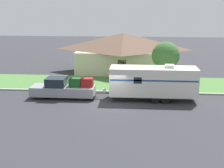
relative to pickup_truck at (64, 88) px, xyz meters
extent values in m
plane|color=#2D2D33|center=(4.53, -1.60, -0.89)|extent=(120.00, 120.00, 0.00)
cube|color=#999993|center=(4.53, 2.15, -0.82)|extent=(80.00, 0.30, 0.14)
cube|color=#477538|center=(4.53, 5.80, -0.87)|extent=(80.00, 7.00, 0.03)
cube|color=beige|center=(4.92, 12.65, 0.52)|extent=(11.55, 7.39, 2.81)
pyramid|color=brown|center=(4.92, 12.65, 2.99)|extent=(12.48, 7.98, 2.13)
cube|color=#4C3828|center=(4.92, 8.99, 0.16)|extent=(1.00, 0.06, 2.10)
cylinder|color=black|center=(-2.07, -0.80, -0.44)|extent=(0.90, 0.28, 0.90)
cylinder|color=black|center=(-2.07, 0.80, -0.44)|extent=(0.90, 0.28, 0.90)
cylinder|color=black|center=(1.80, -0.80, -0.44)|extent=(0.90, 0.28, 0.90)
cylinder|color=black|center=(1.80, 0.80, -0.44)|extent=(0.90, 0.28, 0.90)
cube|color=gray|center=(-1.29, 0.00, -0.21)|extent=(3.43, 1.96, 0.85)
cube|color=#19232D|center=(-0.68, 0.00, 0.61)|extent=(1.78, 1.80, 0.80)
cube|color=gray|center=(1.64, 0.00, -0.21)|extent=(2.44, 1.96, 0.85)
cube|color=#333333|center=(2.92, 0.00, -0.52)|extent=(0.12, 1.76, 0.20)
cube|color=#194C1E|center=(1.10, 0.00, 0.62)|extent=(1.12, 0.82, 0.80)
cube|color=black|center=(0.74, 0.00, 1.10)|extent=(0.10, 0.91, 0.08)
cube|color=maroon|center=(2.18, 0.00, 0.62)|extent=(1.12, 0.82, 0.80)
cube|color=black|center=(1.82, 0.00, 1.10)|extent=(0.10, 0.91, 0.08)
cylinder|color=black|center=(8.41, -1.04, -0.52)|extent=(0.74, 0.22, 0.74)
cylinder|color=black|center=(8.41, 1.04, -0.52)|extent=(0.74, 0.22, 0.74)
cylinder|color=black|center=(9.23, -1.04, -0.52)|extent=(0.74, 0.22, 0.74)
cylinder|color=black|center=(9.23, 1.04, -0.52)|extent=(0.74, 0.22, 0.74)
cube|color=silver|center=(8.20, 0.00, 0.86)|extent=(7.74, 2.35, 2.51)
cube|color=navy|center=(8.20, -1.18, 1.17)|extent=(7.59, 0.01, 0.14)
cube|color=#383838|center=(3.72, 0.00, -0.35)|extent=(1.22, 0.12, 0.10)
cylinder|color=silver|center=(3.78, 0.00, -0.12)|extent=(0.28, 0.28, 0.36)
cube|color=silver|center=(9.59, 0.00, 2.25)|extent=(0.80, 0.68, 0.28)
cube|color=#19232D|center=(6.81, -1.18, 1.17)|extent=(0.70, 0.01, 0.56)
cylinder|color=brown|center=(11.49, 3.07, -0.37)|extent=(0.09, 0.09, 1.03)
cube|color=silver|center=(11.49, 3.07, 0.25)|extent=(0.48, 0.20, 0.22)
cylinder|color=brown|center=(9.58, 4.09, 0.30)|extent=(0.24, 0.24, 2.38)
sphere|color=#38662D|center=(9.58, 4.09, 2.55)|extent=(2.81, 2.81, 2.81)
camera|label=1|loc=(6.74, -27.39, 7.48)|focal=50.00mm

